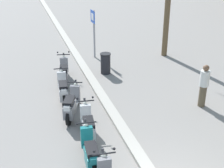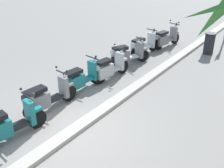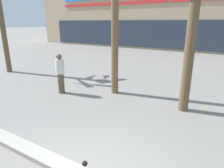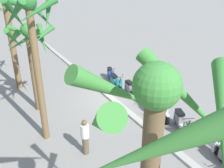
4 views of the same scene
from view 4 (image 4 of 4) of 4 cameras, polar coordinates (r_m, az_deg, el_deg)
ground_plane at (r=14.49m, az=0.04°, el=-3.27°), size 200.00×200.00×0.00m
curb_strip at (r=14.39m, az=-0.54°, el=-3.20°), size 60.00×0.36×0.12m
scooter_silver_far_back at (r=11.10m, az=21.85°, el=-11.81°), size 1.84×0.58×1.04m
scooter_grey_lead_nearest at (r=11.76m, az=16.65°, el=-8.81°), size 1.73×0.91×1.04m
scooter_silver_mid_rear at (r=12.50m, az=11.27°, el=-6.15°), size 1.74×0.57×1.17m
scooter_teal_mid_centre at (r=13.49m, az=8.67°, el=-3.62°), size 1.76×0.56×1.04m
scooter_grey_last_in_row at (r=14.54m, az=4.79°, el=-1.23°), size 1.87×0.56×1.17m
scooter_teal_mid_front at (r=15.55m, az=0.92°, el=0.54°), size 1.81×0.62×1.17m
scooter_blue_second_in_line at (r=16.90m, az=-0.40°, el=2.45°), size 1.66×0.81×1.04m
palm_tree_mid_walkway at (r=12.53m, az=-19.59°, el=8.92°), size 2.47×2.48×4.77m
palm_tree_by_mall_entrance at (r=3.46m, az=9.41°, el=-16.41°), size 2.36×2.48×5.74m
palm_tree_far_corner at (r=15.77m, az=-24.24°, el=15.02°), size 2.38×2.49×6.40m
palm_tree_near_sign at (r=9.53m, az=-18.88°, el=11.61°), size 1.99×2.05×6.23m
pedestrian_strolling_near_curb at (r=9.73m, az=-6.60°, el=-12.61°), size 0.34×0.34×1.62m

